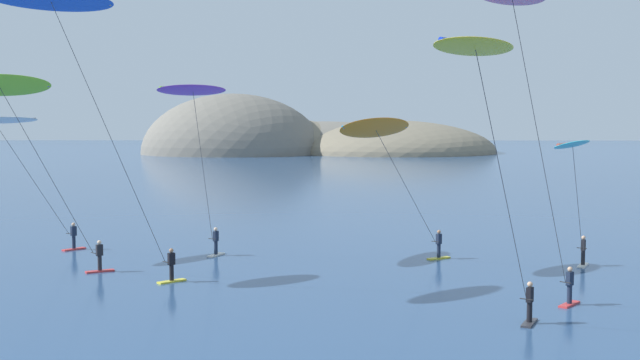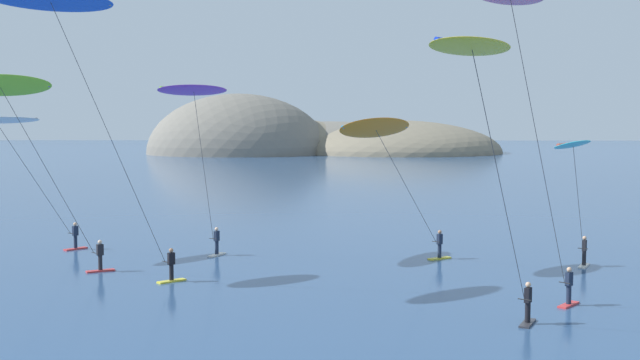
% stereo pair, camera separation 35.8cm
% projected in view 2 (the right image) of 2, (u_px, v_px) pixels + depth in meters
% --- Properties ---
extents(headland_island, '(86.14, 54.07, 28.78)m').
position_uv_depth(headland_island, '(311.00, 153.00, 196.18)').
color(headland_island, '#7A705B').
rests_on(headland_island, ground).
extents(kitesurfer_pink, '(6.14, 5.90, 13.39)m').
position_uv_depth(kitesurfer_pink, '(517.00, 27.00, 31.52)').
color(kitesurfer_pink, red).
rests_on(kitesurfer_pink, ground).
extents(kitesurfer_white, '(5.85, 7.40, 8.41)m').
position_uv_depth(kitesurfer_white, '(3.00, 131.00, 46.19)').
color(kitesurfer_white, red).
rests_on(kitesurfer_white, ground).
extents(kitesurfer_lime, '(6.95, 5.98, 10.42)m').
position_uv_depth(kitesurfer_lime, '(8.00, 99.00, 39.51)').
color(kitesurfer_lime, red).
rests_on(kitesurfer_lime, ground).
extents(kitesurfer_cyan, '(4.10, 6.51, 7.16)m').
position_uv_depth(kitesurfer_cyan, '(574.00, 154.00, 41.63)').
color(kitesurfer_cyan, silver).
rests_on(kitesurfer_cyan, ground).
extents(kitesurfer_purple, '(4.18, 6.09, 10.19)m').
position_uv_depth(kitesurfer_purple, '(195.00, 101.00, 45.80)').
color(kitesurfer_purple, silver).
rests_on(kitesurfer_purple, ground).
extents(kitesurfer_blue, '(7.78, 6.97, 13.97)m').
position_uv_depth(kitesurfer_blue, '(60.00, 21.00, 35.95)').
color(kitesurfer_blue, yellow).
rests_on(kitesurfer_blue, ground).
extents(kitesurfer_orange, '(7.03, 7.10, 8.33)m').
position_uv_depth(kitesurfer_orange, '(380.00, 137.00, 42.67)').
color(kitesurfer_orange, yellow).
rests_on(kitesurfer_orange, ground).
extents(kitesurfer_yellow, '(5.69, 7.72, 10.90)m').
position_uv_depth(kitesurfer_yellow, '(477.00, 69.00, 27.30)').
color(kitesurfer_yellow, '#2D2D33').
rests_on(kitesurfer_yellow, ground).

